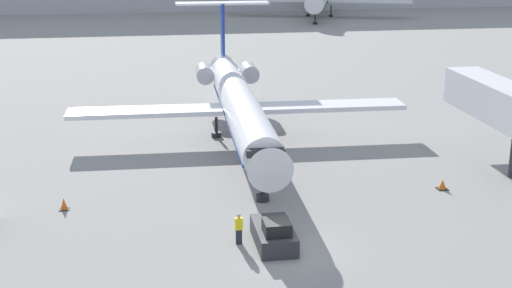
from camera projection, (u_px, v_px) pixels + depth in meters
The scene contains 7 objects.
ground_plane at pixel (284, 250), 36.84m from camera, with size 600.00×600.00×0.00m, color gray.
airplane_main at pixel (239, 102), 55.48m from camera, with size 26.50×32.10×9.34m.
pushback_tug at pixel (274, 234), 37.35m from camera, with size 1.95×4.00×1.68m.
worker_near_tug at pixel (239, 228), 37.35m from camera, with size 0.40×0.24×1.72m.
traffic_cone_left at pixel (64, 204), 42.13m from camera, with size 0.58×0.58×0.72m.
traffic_cone_right at pixel (442, 185), 45.47m from camera, with size 0.68×0.68×0.65m.
jet_bridge at pixel (502, 104), 48.87m from camera, with size 3.20×12.60×6.19m.
Camera 1 is at (-6.67, -33.05, 15.91)m, focal length 50.00 mm.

